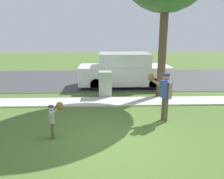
{
  "coord_description": "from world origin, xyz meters",
  "views": [
    {
      "loc": [
        -0.06,
        -5.97,
        3.06
      ],
      "look_at": [
        0.23,
        1.99,
        1.0
      ],
      "focal_mm": 36.23,
      "sensor_mm": 36.0,
      "label": 1
    }
  ],
  "objects": [
    {
      "name": "person_child",
      "position": [
        -1.53,
        0.24,
        0.69
      ],
      "size": [
        0.44,
        0.5,
        1.05
      ],
      "rotation": [
        0.0,
        0.0,
        0.32
      ],
      "color": "brown",
      "rests_on": "ground"
    },
    {
      "name": "sidewalk_strip",
      "position": [
        0.0,
        3.6,
        0.03
      ],
      "size": [
        36.0,
        1.2,
        0.06
      ],
      "primitive_type": "cube",
      "color": "beige",
      "rests_on": "ground"
    },
    {
      "name": "ground_plane",
      "position": [
        0.0,
        3.5,
        0.0
      ],
      "size": [
        48.0,
        48.0,
        0.0
      ],
      "primitive_type": "plane",
      "color": "#4C6B2D"
    },
    {
      "name": "parked_van_white",
      "position": [
        1.08,
        6.52,
        0.9
      ],
      "size": [
        5.0,
        1.95,
        1.88
      ],
      "color": "silver",
      "rests_on": "road_surface"
    },
    {
      "name": "person_adult",
      "position": [
        2.0,
        1.4,
        1.06
      ],
      "size": [
        0.8,
        0.57,
        1.69
      ],
      "rotation": [
        0.0,
        0.0,
        -2.82
      ],
      "color": "brown",
      "rests_on": "ground"
    },
    {
      "name": "utility_cabinet",
      "position": [
        0.0,
        4.55,
        0.61
      ],
      "size": [
        0.61,
        0.57,
        1.22
      ],
      "primitive_type": "cube",
      "color": "#9EB293",
      "rests_on": "ground"
    },
    {
      "name": "baseball",
      "position": [
        0.85,
        0.78,
        0.04
      ],
      "size": [
        0.07,
        0.07,
        0.07
      ],
      "primitive_type": "sphere",
      "color": "white",
      "rests_on": "ground"
    },
    {
      "name": "road_surface",
      "position": [
        0.0,
        8.6,
        0.01
      ],
      "size": [
        36.0,
        6.8,
        0.02
      ],
      "primitive_type": "cube",
      "color": "#424244",
      "rests_on": "ground"
    }
  ]
}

